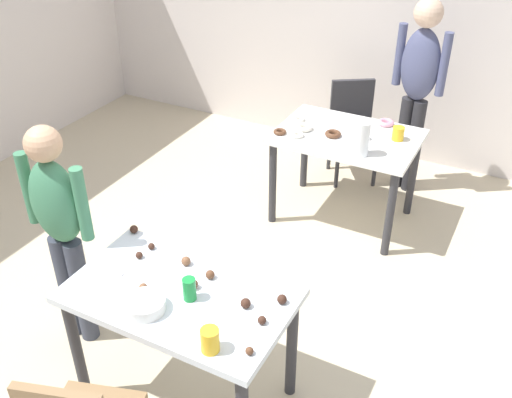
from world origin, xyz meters
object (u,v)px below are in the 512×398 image
dining_table_near (181,309)px  person_adult_far (418,80)px  mixing_bowl (145,305)px  soda_can (189,289)px  dining_table_far (346,147)px  person_girl_near (60,222)px  chair_far_table (353,124)px  pitcher_far (362,139)px

dining_table_near → person_adult_far: bearing=80.9°
dining_table_near → mixing_bowl: mixing_bowl is taller
dining_table_near → mixing_bowl: bearing=-112.9°
dining_table_near → soda_can: size_ratio=9.29×
person_adult_far → mixing_bowl: (-0.52, -2.97, -0.22)m
dining_table_far → person_adult_far: person_adult_far is taller
dining_table_near → person_adult_far: size_ratio=0.69×
person_girl_near → person_adult_far: (1.29, 2.71, 0.14)m
dining_table_far → dining_table_near: bearing=-93.5°
dining_table_far → mixing_bowl: size_ratio=5.32×
dining_table_near → chair_far_table: bearing=91.3°
chair_far_table → person_girl_near: 2.85m
pitcher_far → chair_far_table: bearing=111.4°
soda_can → pitcher_far: size_ratio=0.49×
soda_can → chair_far_table: bearing=92.8°
dining_table_near → person_girl_near: (-0.85, 0.08, 0.22)m
dining_table_near → dining_table_far: size_ratio=1.06×
person_girl_near → person_adult_far: size_ratio=0.88×
mixing_bowl → soda_can: 0.22m
soda_can → mixing_bowl: bearing=-131.8°
person_adult_far → pitcher_far: bearing=-97.4°
person_adult_far → soda_can: (-0.37, -2.80, -0.19)m
mixing_bowl → soda_can: size_ratio=1.64×
person_girl_near → dining_table_far: bearing=64.0°
person_adult_far → mixing_bowl: 3.02m
chair_far_table → soda_can: 2.84m
chair_far_table → soda_can: soda_can is taller
dining_table_near → pitcher_far: 1.86m
dining_table_near → dining_table_far: bearing=86.5°
dining_table_near → pitcher_far: size_ratio=4.51×
chair_far_table → soda_can: (0.14, -2.81, 0.31)m
chair_far_table → soda_can: size_ratio=7.13×
mixing_bowl → soda_can: bearing=48.2°
mixing_bowl → person_girl_near: bearing=161.2°
soda_can → pitcher_far: bearing=82.3°
person_girl_near → mixing_bowl: person_girl_near is taller
mixing_bowl → pitcher_far: size_ratio=0.80×
dining_table_far → mixing_bowl: bearing=-95.2°
chair_far_table → mixing_bowl: chair_far_table is taller
chair_far_table → mixing_bowl: 2.99m
chair_far_table → pitcher_far: pitcher_far is taller
soda_can → pitcher_far: (0.25, 1.83, 0.06)m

